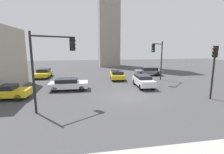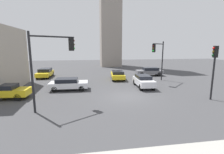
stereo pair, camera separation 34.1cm
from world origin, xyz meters
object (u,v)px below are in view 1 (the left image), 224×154
object	(u,v)px
car_2	(117,75)
traffic_light_0	(158,54)
traffic_light_1	(53,56)
car_3	(148,71)
car_4	(44,73)
traffic_light_2	(214,62)
car_5	(4,92)
car_0	(68,84)
car_1	(143,81)

from	to	relation	value
car_2	traffic_light_0	bearing A→B (deg)	-111.03
traffic_light_1	car_3	distance (m)	18.61
car_4	car_3	bearing A→B (deg)	87.24
traffic_light_1	traffic_light_2	distance (m)	13.55
traffic_light_1	traffic_light_2	world-z (taller)	traffic_light_1
car_2	car_5	distance (m)	14.12
traffic_light_1	traffic_light_2	xyz separation A→B (m)	(13.54, -0.05, -0.69)
traffic_light_0	car_4	xyz separation A→B (m)	(-15.94, 6.05, -3.10)
car_0	car_5	size ratio (longest dim) A/B	0.94
traffic_light_0	car_3	xyz separation A→B (m)	(0.84, 4.96, -3.08)
traffic_light_0	traffic_light_2	world-z (taller)	traffic_light_0
car_1	car_5	size ratio (longest dim) A/B	0.95
traffic_light_2	car_3	xyz separation A→B (m)	(-0.66, 13.07, -2.63)
traffic_light_0	traffic_light_1	distance (m)	14.49
car_0	car_4	bearing A→B (deg)	118.39
traffic_light_1	car_5	world-z (taller)	traffic_light_1
traffic_light_0	car_3	world-z (taller)	traffic_light_0
traffic_light_2	car_1	bearing A→B (deg)	-43.00
car_0	traffic_light_0	bearing A→B (deg)	14.27
traffic_light_0	traffic_light_1	world-z (taller)	traffic_light_1
traffic_light_0	car_2	xyz separation A→B (m)	(-5.01, 2.52, -3.13)
traffic_light_2	car_2	size ratio (longest dim) A/B	1.11
traffic_light_1	car_1	xyz separation A→B (m)	(9.12, 5.40, -3.28)
car_5	car_2	bearing A→B (deg)	36.93
car_0	car_4	xyz separation A→B (m)	(-4.41, 8.68, 0.02)
traffic_light_2	car_0	bearing A→B (deg)	-14.85
traffic_light_2	car_0	size ratio (longest dim) A/B	1.16
car_1	car_0	bearing A→B (deg)	-87.33
car_2	car_4	xyz separation A→B (m)	(-10.92, 3.54, 0.03)
car_3	car_5	size ratio (longest dim) A/B	1.00
traffic_light_1	car_0	bearing A→B (deg)	53.03
traffic_light_1	car_5	bearing A→B (deg)	116.57
traffic_light_1	car_5	xyz separation A→B (m)	(-4.95, 3.07, -3.33)
car_5	car_1	bearing A→B (deg)	14.26
traffic_light_0	car_4	size ratio (longest dim) A/B	1.27
traffic_light_0	traffic_light_2	size ratio (longest dim) A/B	1.14
car_1	traffic_light_1	bearing A→B (deg)	-56.47
traffic_light_2	car_2	world-z (taller)	traffic_light_2
traffic_light_1	car_2	xyz separation A→B (m)	(7.02, 10.58, -3.37)
traffic_light_1	car_5	distance (m)	6.71
traffic_light_1	car_2	bearing A→B (deg)	24.83
traffic_light_2	car_4	bearing A→B (deg)	-31.11
traffic_light_0	car_3	distance (m)	5.90
traffic_light_1	car_4	xyz separation A→B (m)	(-3.90, 14.11, -3.33)
car_5	car_3	bearing A→B (deg)	34.01
car_2	car_0	bearing A→B (deg)	133.92
traffic_light_1	car_3	size ratio (longest dim) A/B	1.30
car_4	car_5	xyz separation A→B (m)	(-1.05, -11.04, 0.00)
car_4	car_0	bearing A→B (deg)	27.91
traffic_light_2	car_5	world-z (taller)	traffic_light_2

